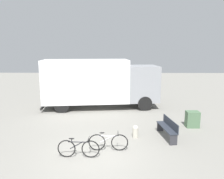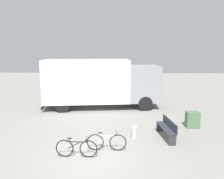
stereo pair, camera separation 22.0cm
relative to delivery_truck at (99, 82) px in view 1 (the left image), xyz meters
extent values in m
plane|color=gray|center=(0.32, -7.23, -1.90)|extent=(60.00, 60.00, 0.00)
cube|color=white|center=(-0.92, -0.10, 0.08)|extent=(6.09, 2.89, 2.96)
cube|color=gray|center=(3.07, 0.33, -0.14)|extent=(2.37, 2.40, 2.52)
cube|color=black|center=(-3.90, -0.42, -1.62)|extent=(0.33, 2.16, 0.16)
cylinder|color=black|center=(2.97, 1.30, -1.40)|extent=(1.02, 0.38, 0.99)
cylinder|color=black|center=(3.18, -0.64, -1.40)|extent=(1.02, 0.38, 0.99)
cylinder|color=black|center=(-2.63, 0.70, -1.40)|extent=(1.02, 0.38, 0.99)
cylinder|color=black|center=(-2.43, -1.25, -1.40)|extent=(1.02, 0.38, 0.99)
cube|color=#282D38|center=(3.60, -5.34, -1.40)|extent=(0.65, 1.86, 0.03)
cube|color=#282D38|center=(3.79, -5.32, -1.20)|extent=(0.29, 1.81, 0.42)
cube|color=#2D2D33|center=(3.72, -6.20, -1.65)|extent=(0.34, 0.10, 0.48)
cube|color=#2D2D33|center=(3.49, -4.49, -1.65)|extent=(0.34, 0.10, 0.48)
torus|color=black|center=(-0.78, -7.34, -1.54)|extent=(0.72, 0.06, 0.72)
torus|color=black|center=(0.17, -7.36, -1.54)|extent=(0.72, 0.06, 0.72)
cylinder|color=black|center=(-0.31, -7.35, -1.25)|extent=(0.81, 0.06, 0.04)
cylinder|color=black|center=(-0.38, -7.35, -1.39)|extent=(0.54, 0.05, 0.33)
cylinder|color=black|center=(-0.57, -7.35, -1.19)|extent=(0.03, 0.03, 0.12)
ellipsoid|color=black|center=(-0.57, -7.35, -1.11)|extent=(0.22, 0.10, 0.05)
cylinder|color=black|center=(0.10, -7.36, -1.18)|extent=(0.03, 0.03, 0.15)
cylinder|color=black|center=(0.10, -7.36, -1.10)|extent=(0.04, 0.44, 0.02)
torus|color=black|center=(0.37, -6.74, -1.54)|extent=(0.72, 0.05, 0.72)
torus|color=black|center=(1.32, -6.74, -1.54)|extent=(0.72, 0.05, 0.72)
cylinder|color=silver|center=(0.85, -6.74, -1.25)|extent=(0.81, 0.04, 0.04)
cylinder|color=silver|center=(0.77, -6.74, -1.39)|extent=(0.54, 0.04, 0.33)
cylinder|color=silver|center=(0.58, -6.74, -1.19)|extent=(0.03, 0.03, 0.12)
ellipsoid|color=black|center=(0.58, -6.74, -1.11)|extent=(0.22, 0.09, 0.05)
cylinder|color=black|center=(1.25, -6.74, -1.18)|extent=(0.03, 0.03, 0.15)
cylinder|color=black|center=(1.25, -6.74, -1.10)|extent=(0.03, 0.44, 0.02)
cylinder|color=#B2AD9E|center=(2.11, -5.34, -1.66)|extent=(0.28, 0.28, 0.46)
sphere|color=#B2AD9E|center=(2.11, -5.34, -1.43)|extent=(0.30, 0.30, 0.30)
cube|color=#4C6B4C|center=(5.34, -3.89, -1.46)|extent=(0.69, 0.50, 0.88)
camera|label=1|loc=(1.12, -15.31, 2.35)|focal=35.00mm
camera|label=2|loc=(1.34, -15.31, 2.35)|focal=35.00mm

